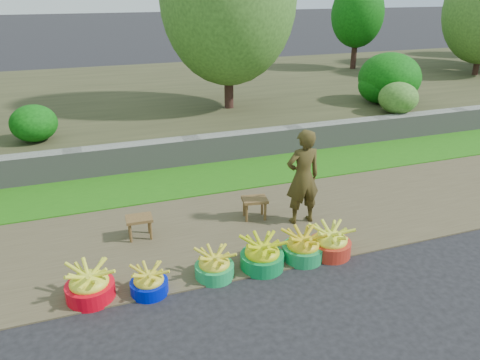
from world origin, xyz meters
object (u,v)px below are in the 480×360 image
object	(u,v)px
basin_b	(149,282)
basin_d	(262,255)
basin_e	(303,247)
basin_f	(330,242)
basin_c	(214,266)
stool_right	(255,202)
stool_left	(139,221)
vendor_woman	(303,177)
basin_a	(90,285)

from	to	relation	value
basin_b	basin_d	world-z (taller)	basin_d
basin_e	basin_f	xyz separation A→B (m)	(0.40, -0.02, 0.01)
basin_b	basin_c	distance (m)	0.81
basin_c	basin_f	bearing A→B (deg)	-0.82
basin_b	basin_d	size ratio (longest dim) A/B	0.80
basin_c	stool_right	distance (m)	1.64
basin_e	basin_f	distance (m)	0.40
basin_f	basin_b	bearing A→B (deg)	-179.33
basin_c	basin_d	distance (m)	0.63
basin_c	basin_f	distance (m)	1.60
stool_left	basin_e	bearing A→B (deg)	-33.23
vendor_woman	stool_left	bearing A→B (deg)	-6.90
vendor_woman	basin_a	bearing A→B (deg)	16.43
basin_b	basin_f	size ratio (longest dim) A/B	0.80
basin_d	vendor_woman	bearing A→B (deg)	42.64
basin_c	basin_e	distance (m)	1.21
stool_left	basin_b	bearing A→B (deg)	-94.25
basin_a	basin_d	world-z (taller)	same
basin_a	basin_e	distance (m)	2.67
basin_c	stool_left	xyz separation A→B (m)	(-0.71, 1.25, 0.11)
basin_a	basin_e	size ratio (longest dim) A/B	1.04
basin_d	basin_e	size ratio (longest dim) A/B	1.04
basin_c	basin_f	size ratio (longest dim) A/B	0.87
basin_d	stool_right	size ratio (longest dim) A/B	1.34
basin_e	basin_c	bearing A→B (deg)	179.90
basin_c	basin_a	bearing A→B (deg)	177.23
basin_b	stool_left	world-z (taller)	stool_left
stool_right	basin_f	bearing A→B (deg)	-65.98
basin_b	stool_left	distance (m)	1.32
basin_c	stool_left	bearing A→B (deg)	119.61
basin_a	basin_d	bearing A→B (deg)	-2.25
basin_a	basin_f	size ratio (longest dim) A/B	1.01
stool_left	stool_right	size ratio (longest dim) A/B	0.91
basin_f	vendor_woman	distance (m)	1.10
basin_a	basin_f	distance (m)	3.07
basin_a	basin_c	xyz separation A→B (m)	(1.46, -0.07, -0.02)
basin_f	stool_left	size ratio (longest dim) A/B	1.46
basin_c	basin_d	xyz separation A→B (m)	(0.63, -0.01, 0.02)
basin_a	stool_right	distance (m)	2.76
basin_a	basin_f	world-z (taller)	basin_a
basin_c	vendor_woman	world-z (taller)	vendor_woman
basin_a	stool_left	distance (m)	1.40
stool_right	basin_a	bearing A→B (deg)	-154.37
stool_left	basin_d	bearing A→B (deg)	-43.36
basin_c	basin_f	xyz separation A→B (m)	(1.60, -0.02, 0.02)
basin_f	stool_left	distance (m)	2.65
basin_e	basin_f	size ratio (longest dim) A/B	0.97
vendor_woman	basin_d	bearing A→B (deg)	43.69
stool_right	vendor_woman	xyz separation A→B (m)	(0.62, -0.34, 0.46)
basin_b	basin_d	distance (m)	1.44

